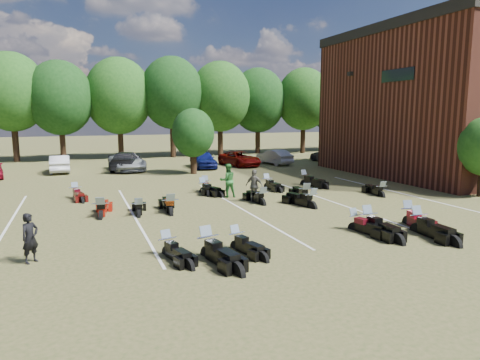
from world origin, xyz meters
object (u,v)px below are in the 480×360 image
person_grey (254,186)px  motorcycle_0 (167,255)px  car_4 (203,159)px  motorcycle_7 (101,218)px  motorcycle_3 (368,231)px  motorcycle_14 (76,198)px  person_black (30,238)px  person_green (228,180)px

person_grey → motorcycle_0: (-5.89, -6.81, -0.84)m
car_4 → motorcycle_7: size_ratio=1.79×
person_grey → motorcycle_0: person_grey is taller
car_4 → motorcycle_3: car_4 is taller
motorcycle_0 → car_4: bearing=57.0°
motorcycle_3 → motorcycle_14: size_ratio=1.17×
person_black → person_green: 11.91m
car_4 → motorcycle_14: bearing=-131.4°
person_green → motorcycle_0: bearing=60.6°
motorcycle_3 → motorcycle_14: motorcycle_3 is taller
person_black → motorcycle_7: (2.29, 5.14, -0.77)m
motorcycle_3 → motorcycle_7: motorcycle_3 is taller
motorcycle_3 → motorcycle_7: 11.21m
person_black → motorcycle_0: (4.01, -0.80, -0.77)m
car_4 → person_grey: 14.73m
person_green → motorcycle_7: 7.30m
car_4 → motorcycle_0: size_ratio=2.09×
person_black → person_grey: size_ratio=0.92×
motorcycle_14 → person_green: bearing=-31.1°
motorcycle_0 → motorcycle_3: motorcycle_3 is taller
motorcycle_0 → motorcycle_14: size_ratio=0.97×
motorcycle_7 → motorcycle_14: (-1.04, 5.33, 0.00)m
motorcycle_14 → motorcycle_3: bearing=-58.2°
person_black → motorcycle_14: person_black is taller
car_4 → person_grey: bearing=-92.4°
motorcycle_3 → person_black: bearing=179.3°
person_green → motorcycle_7: person_green is taller
motorcycle_7 → motorcycle_0: bearing=115.3°
motorcycle_14 → car_4: bearing=33.4°
car_4 → motorcycle_0: bearing=-105.6°
car_4 → person_grey: person_grey is taller
car_4 → motorcycle_14: 14.37m
person_grey → motorcycle_3: size_ratio=0.69×
person_grey → motorcycle_3: (2.00, -6.67, -0.84)m
person_grey → motorcycle_0: size_ratio=0.83×
car_4 → person_green: person_green is taller
motorcycle_3 → car_4: bearing=93.9°
person_black → person_grey: (9.89, 6.01, 0.07)m
person_grey → motorcycle_3: bearing=158.1°
person_grey → motorcycle_7: (-7.60, -0.87, -0.84)m
person_black → motorcycle_14: size_ratio=0.73×
person_grey → car_4: bearing=-44.2°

